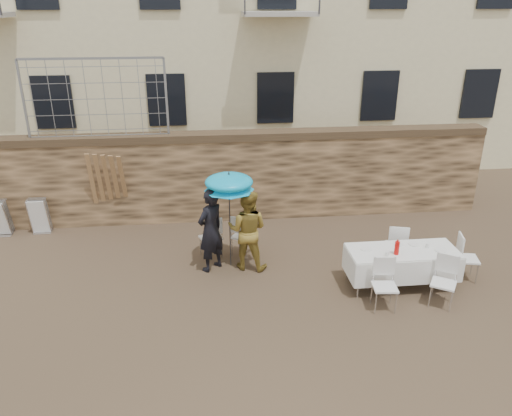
{
  "coord_description": "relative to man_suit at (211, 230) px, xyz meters",
  "views": [
    {
      "loc": [
        -0.57,
        -6.84,
        5.22
      ],
      "look_at": [
        0.4,
        2.2,
        1.4
      ],
      "focal_mm": 35.0,
      "sensor_mm": 36.0,
      "label": 1
    }
  ],
  "objects": [
    {
      "name": "wood_planks",
      "position": [
        -2.43,
        2.32,
        0.11
      ],
      "size": [
        0.7,
        0.2,
        2.0
      ],
      "primitive_type": null,
      "color": "#A37749",
      "rests_on": "ground"
    },
    {
      "name": "soda_bottle",
      "position": [
        3.46,
        -1.2,
        0.02
      ],
      "size": [
        0.09,
        0.09,
        0.26
      ],
      "primitive_type": "cylinder",
      "color": "red",
      "rests_on": "banquet_table"
    },
    {
      "name": "table_chair_side",
      "position": [
        5.06,
        -0.95,
        -0.41
      ],
      "size": [
        0.58,
        0.58,
        0.96
      ],
      "primitive_type": null,
      "rotation": [
        0.0,
        0.0,
        1.34
      ],
      "color": "white",
      "rests_on": "ground"
    },
    {
      "name": "woman_dress",
      "position": [
        0.75,
        0.0,
        -0.03
      ],
      "size": [
        1.0,
        0.88,
        1.72
      ],
      "primitive_type": "imported",
      "rotation": [
        0.0,
        0.0,
        2.82
      ],
      "color": "gold",
      "rests_on": "ground"
    },
    {
      "name": "banquet_table",
      "position": [
        3.66,
        -1.05,
        -0.16
      ],
      "size": [
        2.1,
        0.85,
        0.78
      ],
      "color": "white",
      "rests_on": "ground"
    },
    {
      "name": "man_suit",
      "position": [
        0.0,
        0.0,
        0.0
      ],
      "size": [
        0.76,
        0.75,
        1.78
      ],
      "primitive_type": "imported",
      "rotation": [
        0.0,
        0.0,
        3.89
      ],
      "color": "black",
      "rests_on": "ground"
    },
    {
      "name": "table_chair_front_left",
      "position": [
        3.06,
        -1.8,
        -0.41
      ],
      "size": [
        0.53,
        0.53,
        0.96
      ],
      "primitive_type": null,
      "rotation": [
        0.0,
        0.0,
        -0.11
      ],
      "color": "white",
      "rests_on": "ground"
    },
    {
      "name": "table_chair_back",
      "position": [
        3.86,
        -0.25,
        -0.41
      ],
      "size": [
        0.59,
        0.59,
        0.96
      ],
      "primitive_type": null,
      "rotation": [
        0.0,
        0.0,
        2.87
      ],
      "color": "white",
      "rests_on": "ground"
    },
    {
      "name": "chain_link_fence",
      "position": [
        -2.49,
        2.65,
        2.21
      ],
      "size": [
        3.2,
        0.06,
        1.8
      ],
      "primitive_type": null,
      "color": "gray",
      "rests_on": "stone_wall"
    },
    {
      "name": "umbrella",
      "position": [
        0.4,
        0.1,
        0.92
      ],
      "size": [
        1.01,
        1.01,
        1.93
      ],
      "color": "#3F3F44",
      "rests_on": "ground"
    },
    {
      "name": "couple_chair_right",
      "position": [
        0.7,
        0.55,
        -0.41
      ],
      "size": [
        0.66,
        0.66,
        0.96
      ],
      "primitive_type": null,
      "rotation": [
        0.0,
        0.0,
        2.58
      ],
      "color": "white",
      "rests_on": "ground"
    },
    {
      "name": "ground",
      "position": [
        0.51,
        -2.35,
        -0.89
      ],
      "size": [
        80.0,
        80.0,
        0.0
      ],
      "primitive_type": "plane",
      "color": "brown",
      "rests_on": "ground"
    },
    {
      "name": "couple_chair_left",
      "position": [
        0.0,
        0.55,
        -0.41
      ],
      "size": [
        0.63,
        0.63,
        0.96
      ],
      "primitive_type": null,
      "rotation": [
        0.0,
        0.0,
        3.53
      ],
      "color": "white",
      "rests_on": "ground"
    },
    {
      "name": "stone_wall",
      "position": [
        0.51,
        2.65,
        0.21
      ],
      "size": [
        13.0,
        0.5,
        2.2
      ],
      "primitive_type": "cube",
      "color": "brown",
      "rests_on": "ground"
    },
    {
      "name": "chair_stack_right",
      "position": [
        -4.03,
        2.25,
        -0.43
      ],
      "size": [
        0.46,
        0.32,
        0.92
      ],
      "primitive_type": null,
      "color": "white",
      "rests_on": "ground"
    },
    {
      "name": "chair_stack_left",
      "position": [
        -4.93,
        2.25,
        -0.43
      ],
      "size": [
        0.46,
        0.4,
        0.92
      ],
      "primitive_type": null,
      "color": "white",
      "rests_on": "ground"
    },
    {
      "name": "table_chair_front_right",
      "position": [
        4.16,
        -1.8,
        -0.41
      ],
      "size": [
        0.66,
        0.66,
        0.96
      ],
      "primitive_type": null,
      "rotation": [
        0.0,
        0.0,
        -0.58
      ],
      "color": "white",
      "rests_on": "ground"
    }
  ]
}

